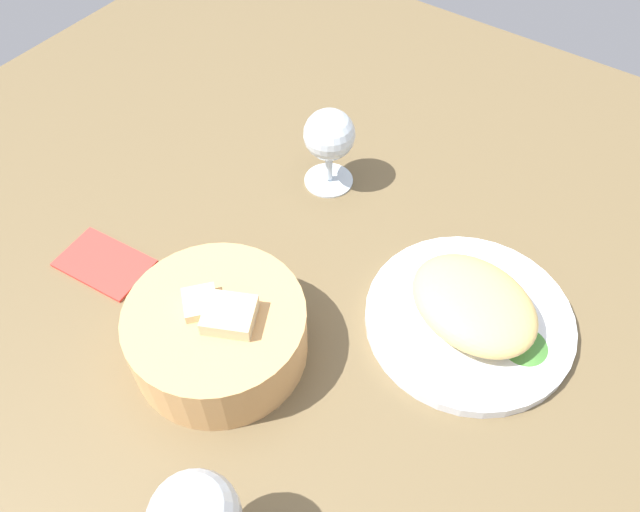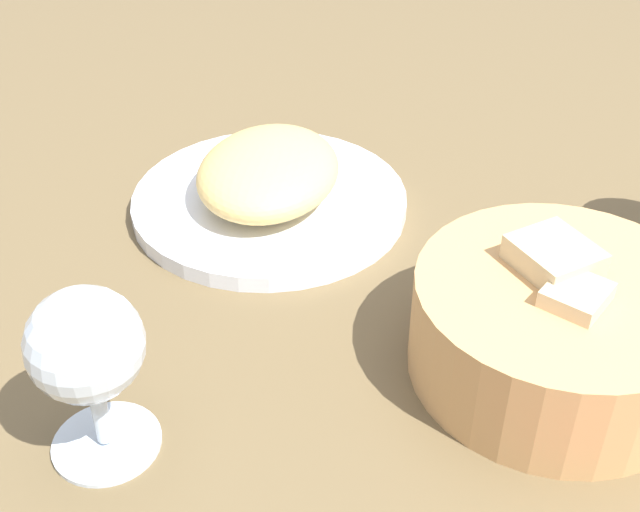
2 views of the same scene
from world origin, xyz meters
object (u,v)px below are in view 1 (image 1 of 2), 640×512
wine_glass_near (329,139)px  bread_basket (218,332)px  folded_napkin (104,262)px  plate (469,319)px

wine_glass_near → bread_basket: bearing=100.8°
folded_napkin → bread_basket: bearing=172.1°
plate → wine_glass_near: bearing=-20.6°
plate → folded_napkin: plate is taller
plate → folded_napkin: size_ratio=2.14×
bread_basket → wine_glass_near: size_ratio=1.65×
wine_glass_near → folded_napkin: size_ratio=1.05×
plate → bread_basket: (20.57, 18.86, 3.02)cm
wine_glass_near → folded_napkin: 31.97cm
folded_napkin → wine_glass_near: bearing=-122.3°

